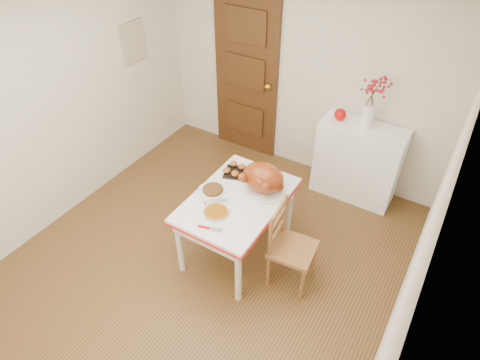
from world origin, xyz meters
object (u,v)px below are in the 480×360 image
Objects in this scene: sideboard at (357,162)px; kitchen_table at (237,225)px; pumpkin_pie at (216,212)px; turkey_platter at (263,179)px; chair_oak at (293,248)px.

sideboard is 0.78× the size of kitchen_table.
kitchen_table is at bearing 80.14° from pumpkin_pie.
turkey_platter reaches higher than kitchen_table.
pumpkin_pie is (-0.05, -0.28, 0.37)m from kitchen_table.
chair_oak reaches higher than kitchen_table.
kitchen_table is at bearing -115.17° from sideboard.
turkey_platter is (-0.47, 0.27, 0.41)m from chair_oak.
sideboard is at bearing 64.83° from kitchen_table.
kitchen_table is 2.52× the size of turkey_platter.
chair_oak is 0.76m from pumpkin_pie.
pumpkin_pie is at bearing -102.83° from turkey_platter.
sideboard is 1.97× the size of turkey_platter.
pumpkin_pie reaches higher than kitchen_table.
kitchen_table is 0.47m from pumpkin_pie.
turkey_platter is 2.07× the size of pumpkin_pie.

